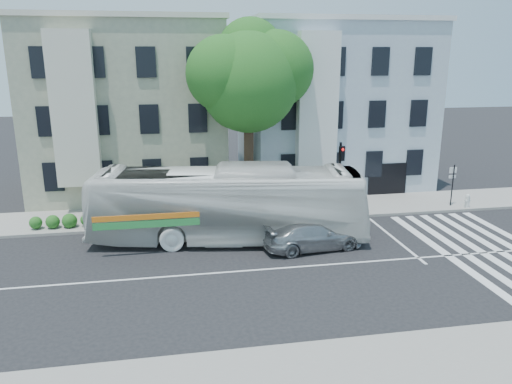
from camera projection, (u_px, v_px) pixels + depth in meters
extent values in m
plane|color=black|center=(280.00, 268.00, 21.82)|extent=(120.00, 120.00, 0.00)
cube|color=gray|center=(250.00, 212.00, 29.39)|extent=(80.00, 4.00, 0.15)
cube|color=gray|center=(343.00, 381.00, 14.22)|extent=(80.00, 4.00, 0.15)
cube|color=gray|center=(130.00, 109.00, 33.38)|extent=(12.00, 10.00, 11.00)
cube|color=#A4B0C3|center=(330.00, 105.00, 35.75)|extent=(12.00, 10.00, 11.00)
cylinder|color=#2D2116|center=(249.00, 168.00, 29.18)|extent=(0.56, 0.56, 5.20)
sphere|color=#194F19|center=(248.00, 83.00, 27.87)|extent=(5.60, 5.60, 5.60)
sphere|color=#194F19|center=(275.00, 69.00, 28.33)|extent=(4.40, 4.40, 4.40)
sphere|color=#194F19|center=(224.00, 74.00, 27.21)|extent=(4.20, 4.20, 4.20)
sphere|color=#194F19|center=(250.00, 51.00, 28.60)|extent=(3.80, 3.80, 3.80)
sphere|color=#194F19|center=(237.00, 100.00, 28.60)|extent=(3.40, 3.40, 3.40)
imported|color=silver|center=(228.00, 204.00, 24.64)|extent=(5.22, 13.90, 3.78)
imported|color=#A3A6AA|center=(312.00, 235.00, 23.87)|extent=(2.55, 5.02, 1.40)
cylinder|color=black|center=(339.00, 178.00, 28.98)|extent=(0.14, 0.14, 4.18)
cube|color=black|center=(342.00, 153.00, 28.34)|extent=(0.34, 0.31, 0.85)
sphere|color=red|center=(343.00, 150.00, 28.15)|extent=(0.16, 0.16, 0.16)
cylinder|color=white|center=(340.00, 170.00, 28.70)|extent=(0.41, 0.20, 0.44)
cylinder|color=silver|center=(467.00, 202.00, 29.89)|extent=(0.27, 0.27, 0.67)
sphere|color=silver|center=(468.00, 196.00, 29.79)|extent=(0.24, 0.24, 0.24)
cylinder|color=silver|center=(467.00, 200.00, 29.87)|extent=(0.47, 0.33, 0.16)
cylinder|color=black|center=(452.00, 185.00, 30.00)|extent=(0.07, 0.07, 2.53)
cube|color=white|center=(453.00, 170.00, 29.85)|extent=(0.46, 0.05, 0.35)
cube|color=white|center=(452.00, 177.00, 29.96)|extent=(0.46, 0.05, 0.18)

